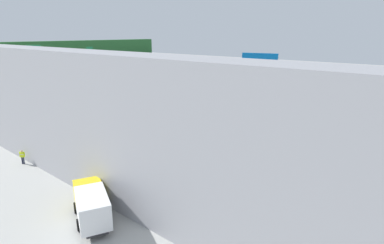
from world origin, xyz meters
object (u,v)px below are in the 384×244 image
airliner_foreground (153,107)px  airliner_far_taxiway (67,64)px  service_truck_catering (91,204)px  cargo_container_near (15,133)px  service_truck_baggage (313,132)px  crew_marshaller (74,160)px  airliner_mid_apron (87,72)px  cargo_container_mid (61,153)px  crew_loader_left (22,156)px  service_truck_fuel (234,136)px  airliner_distant (25,56)px

airliner_foreground → airliner_far_taxiway: airliner_foreground is taller
airliner_foreground → airliner_far_taxiway: size_ratio=1.38×
service_truck_catering → cargo_container_near: 25.71m
service_truck_baggage → crew_marshaller: service_truck_baggage is taller
airliner_mid_apron → airliner_far_taxiway: 36.47m
service_truck_catering → crew_marshaller: service_truck_catering is taller
cargo_container_mid → crew_loader_left: 4.10m
service_truck_catering → airliner_mid_apron: bearing=57.7°
airliner_foreground → crew_marshaller: (-15.82, -4.13, -2.34)m
airliner_foreground → service_truck_fuel: (1.84, -13.27, -2.20)m
cargo_container_near → cargo_container_mid: 11.96m
airliner_mid_apron → cargo_container_mid: size_ratio=14.85×
cargo_container_near → crew_marshaller: size_ratio=1.34×
cargo_container_mid → airliner_foreground: bearing=3.3°
cargo_container_near → service_truck_fuel: bearing=-54.2°
service_truck_fuel → airliner_mid_apron: bearing=73.7°
airliner_far_taxiway → cargo_container_near: bearing=-123.9°
airliner_mid_apron → service_truck_baggage: (-10.73, -70.69, -1.69)m
crew_marshaller → airliner_foreground: bearing=14.6°
airliner_distant → crew_marshaller: airliner_distant is taller
airliner_mid_apron → service_truck_catering: (-40.44, -64.06, -1.60)m
service_truck_baggage → cargo_container_mid: service_truck_baggage is taller
airliner_foreground → airliner_mid_apron: airliner_foreground is taller
service_truck_baggage → service_truck_catering: bearing=167.4°
airliner_distant → cargo_container_near: (-61.37, -139.18, -0.87)m
airliner_mid_apron → crew_marshaller: airliner_mid_apron is taller
cargo_container_mid → crew_loader_left: size_ratio=1.24×
crew_loader_left → airliner_far_taxiway: bearing=57.7°
airliner_foreground → service_truck_fuel: airliner_foreground is taller
service_truck_baggage → cargo_container_near: 40.68m
airliner_distant → service_truck_baggage: 174.89m
service_truck_catering → crew_marshaller: 11.03m
service_truck_baggage → cargo_container_near: bearing=128.3°
airliner_foreground → service_truck_baggage: 23.02m
airliner_mid_apron → service_truck_baggage: size_ratio=5.02×
airliner_far_taxiway → crew_marshaller: (-49.04, -88.03, -1.39)m
airliner_foreground → airliner_distant: size_ratio=1.80×
airliner_far_taxiway → service_truck_catering: 111.74m
airliner_foreground → airliner_distant: airliner_foreground is taller
cargo_container_near → airliner_distant: bearing=66.2°
airliner_mid_apron → crew_marshaller: (-36.07, -53.95, -2.05)m
airliner_foreground → crew_marshaller: bearing=-165.4°
airliner_far_taxiway → crew_marshaller: size_ratio=16.93×
airliner_far_taxiway → service_truck_baggage: airliner_far_taxiway is taller
airliner_foreground → service_truck_fuel: size_ratio=6.83×
airliner_mid_apron → airliner_far_taxiway: airliner_mid_apron is taller
service_truck_baggage → crew_loader_left: 36.11m
airliner_far_taxiway → cargo_container_mid: (-48.71, -84.80, -1.46)m
service_truck_catering → cargo_container_mid: (4.70, 13.35, -0.52)m
airliner_mid_apron → cargo_container_near: (-35.93, -38.76, -2.11)m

